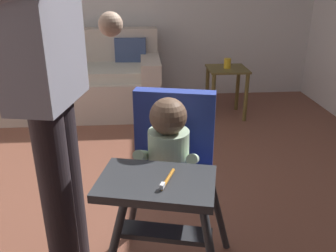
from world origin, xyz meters
The scene contains 7 objects.
ground centered at (0.00, 0.00, -0.05)m, with size 6.31×6.59×0.10m, color brown.
couch centered at (-0.34, 2.00, 0.33)m, with size 1.64×0.86×0.86m.
high_chair centered at (0.39, -0.52, 0.66)m, with size 0.72×0.82×0.96m.
adult_standing centered at (-0.09, -0.42, 0.98)m, with size 0.51×0.56×1.73m.
toy_ball_second centered at (0.38, 0.51, 0.08)m, with size 0.16×0.16×0.16m, color #284CB7.
side_table centered at (1.17, 1.71, 0.38)m, with size 0.40×0.40×0.52m.
sippy_cup centered at (1.16, 1.71, 0.57)m, with size 0.07×0.07×0.10m, color gold.
Camera 1 is at (0.29, -1.85, 1.39)m, focal length 38.19 mm.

